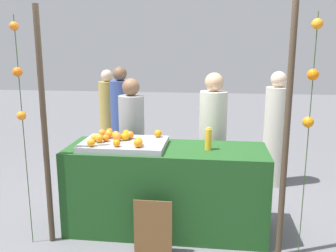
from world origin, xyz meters
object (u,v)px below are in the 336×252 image
(stall_counter, at_px, (166,189))
(vendor_left, at_px, (132,145))
(orange_0, at_px, (158,133))
(vendor_right, at_px, (212,145))
(orange_1, at_px, (116,135))
(juice_bottle, at_px, (208,139))
(chalkboard_sign, at_px, (153,228))

(stall_counter, relative_size, vendor_left, 1.33)
(orange_0, relative_size, vendor_right, 0.05)
(stall_counter, height_order, orange_0, orange_0)
(orange_1, bearing_deg, juice_bottle, -4.91)
(orange_0, bearing_deg, vendor_left, 129.99)
(orange_0, distance_m, juice_bottle, 0.60)
(orange_1, bearing_deg, stall_counter, -6.50)
(vendor_left, bearing_deg, chalkboard_sign, -69.01)
(orange_0, xyz_separation_m, vendor_right, (0.60, 0.50, -0.25))
(orange_0, bearing_deg, juice_bottle, -22.20)
(juice_bottle, bearing_deg, chalkboard_sign, -135.03)
(stall_counter, xyz_separation_m, vendor_left, (-0.52, 0.69, 0.28))
(vendor_left, relative_size, vendor_right, 0.95)
(orange_1, height_order, vendor_right, vendor_right)
(orange_0, bearing_deg, vendor_right, 39.68)
(orange_0, xyz_separation_m, juice_bottle, (0.55, -0.23, 0.01))
(orange_0, height_order, juice_bottle, juice_bottle)
(stall_counter, distance_m, juice_bottle, 0.72)
(juice_bottle, relative_size, chalkboard_sign, 0.42)
(stall_counter, relative_size, vendor_right, 1.27)
(stall_counter, xyz_separation_m, orange_1, (-0.56, 0.06, 0.56))
(vendor_left, distance_m, vendor_right, 1.00)
(juice_bottle, bearing_deg, vendor_right, 86.60)
(orange_0, bearing_deg, orange_1, -162.18)
(orange_1, bearing_deg, chalkboard_sign, -49.58)
(chalkboard_sign, bearing_deg, vendor_left, 110.99)
(chalkboard_sign, bearing_deg, stall_counter, 83.42)
(juice_bottle, bearing_deg, vendor_left, 143.51)
(juice_bottle, relative_size, vendor_left, 0.15)
(stall_counter, bearing_deg, orange_1, 173.50)
(chalkboard_sign, bearing_deg, vendor_right, 66.09)
(stall_counter, relative_size, orange_1, 23.99)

